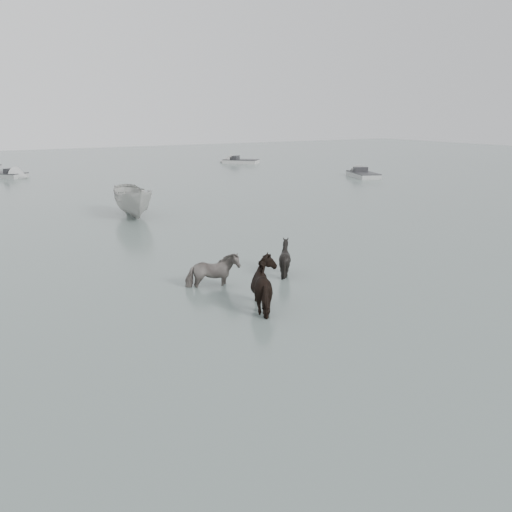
% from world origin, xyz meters
% --- Properties ---
extents(ground, '(140.00, 140.00, 0.00)m').
position_xyz_m(ground, '(0.00, 0.00, 0.00)').
color(ground, '#54635D').
rests_on(ground, ground).
extents(pony_pinto, '(1.75, 1.13, 1.37)m').
position_xyz_m(pony_pinto, '(-1.63, 1.24, 0.68)').
color(pony_pinto, black).
rests_on(pony_pinto, ground).
extents(pony_dark, '(1.47, 1.70, 1.66)m').
position_xyz_m(pony_dark, '(-1.09, -1.19, 0.83)').
color(pony_dark, black).
rests_on(pony_dark, ground).
extents(pony_black, '(1.39, 1.29, 1.31)m').
position_xyz_m(pony_black, '(1.06, 1.31, 0.65)').
color(pony_black, black).
rests_on(pony_black, ground).
extents(boat_small, '(2.28, 4.62, 1.71)m').
position_xyz_m(boat_small, '(0.32, 14.01, 0.85)').
color(boat_small, '#ABABA7').
rests_on(boat_small, ground).
extents(skiff_port, '(3.28, 5.42, 0.75)m').
position_xyz_m(skiff_port, '(22.10, 21.44, 0.38)').
color(skiff_port, '#9EA19E').
rests_on(skiff_port, ground).
extents(skiff_mid, '(3.98, 4.64, 0.75)m').
position_xyz_m(skiff_mid, '(-2.68, 36.08, 0.38)').
color(skiff_mid, '#959795').
rests_on(skiff_mid, ground).
extents(skiff_star, '(4.38, 4.65, 0.75)m').
position_xyz_m(skiff_star, '(19.77, 37.40, 0.38)').
color(skiff_star, '#B3B2AE').
rests_on(skiff_star, ground).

